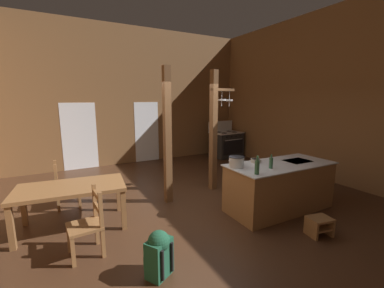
% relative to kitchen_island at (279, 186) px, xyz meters
% --- Properties ---
extents(ground_plane, '(8.62, 9.34, 0.10)m').
position_rel_kitchen_island_xyz_m(ground_plane, '(-1.40, 0.77, -0.52)').
color(ground_plane, '#422819').
extents(wall_back, '(8.62, 0.14, 4.47)m').
position_rel_kitchen_island_xyz_m(wall_back, '(-1.40, 5.11, 1.77)').
color(wall_back, brown).
rests_on(wall_back, ground_plane).
extents(wall_right, '(0.14, 9.34, 4.47)m').
position_rel_kitchen_island_xyz_m(wall_right, '(2.58, 0.77, 1.77)').
color(wall_right, brown).
rests_on(wall_right, ground_plane).
extents(glazed_door_back_left, '(1.00, 0.01, 2.05)m').
position_rel_kitchen_island_xyz_m(glazed_door_back_left, '(-3.16, 5.03, 0.56)').
color(glazed_door_back_left, white).
rests_on(glazed_door_back_left, ground_plane).
extents(glazed_panel_back_right, '(0.84, 0.01, 2.05)m').
position_rel_kitchen_island_xyz_m(glazed_panel_back_right, '(-1.01, 5.03, 0.56)').
color(glazed_panel_back_right, white).
rests_on(glazed_panel_back_right, ground_plane).
extents(kitchen_island, '(2.17, 0.99, 0.93)m').
position_rel_kitchen_island_xyz_m(kitchen_island, '(0.00, 0.00, 0.00)').
color(kitchen_island, olive).
rests_on(kitchen_island, ground_plane).
extents(stove_range, '(1.20, 0.90, 1.32)m').
position_rel_kitchen_island_xyz_m(stove_range, '(1.83, 4.23, 0.02)').
color(stove_range, '#242424').
rests_on(stove_range, ground_plane).
extents(support_post_with_pot_rack, '(0.69, 0.23, 2.82)m').
position_rel_kitchen_island_xyz_m(support_post_with_pot_rack, '(-0.50, 1.59, 1.03)').
color(support_post_with_pot_rack, brown).
rests_on(support_post_with_pot_rack, ground_plane).
extents(support_post_center, '(0.14, 0.14, 2.82)m').
position_rel_kitchen_island_xyz_m(support_post_center, '(-1.78, 1.40, 0.94)').
color(support_post_center, brown).
rests_on(support_post_center, ground_plane).
extents(step_stool, '(0.41, 0.35, 0.30)m').
position_rel_kitchen_island_xyz_m(step_stool, '(-0.19, -1.02, -0.29)').
color(step_stool, olive).
rests_on(step_stool, ground_plane).
extents(dining_table, '(1.79, 1.09, 0.74)m').
position_rel_kitchen_island_xyz_m(dining_table, '(-3.64, 1.16, 0.19)').
color(dining_table, olive).
rests_on(dining_table, ground_plane).
extents(ladderback_chair_near_window, '(0.44, 0.44, 0.95)m').
position_rel_kitchen_island_xyz_m(ladderback_chair_near_window, '(-3.72, 2.12, -0.01)').
color(ladderback_chair_near_window, olive).
rests_on(ladderback_chair_near_window, ground_plane).
extents(ladderback_chair_by_post, '(0.47, 0.47, 0.95)m').
position_rel_kitchen_island_xyz_m(ladderback_chair_by_post, '(-3.48, 0.23, -0.01)').
color(ladderback_chair_by_post, olive).
rests_on(ladderback_chair_by_post, ground_plane).
extents(backpack, '(0.39, 0.38, 0.60)m').
position_rel_kitchen_island_xyz_m(backpack, '(-2.79, -0.66, -0.15)').
color(backpack, '#1E5138').
rests_on(backpack, ground_plane).
extents(stockpot_on_counter, '(0.35, 0.28, 0.20)m').
position_rel_kitchen_island_xyz_m(stockpot_on_counter, '(-0.93, 0.20, 0.57)').
color(stockpot_on_counter, silver).
rests_on(stockpot_on_counter, kitchen_island).
extents(mixing_bowl_on_counter, '(0.20, 0.20, 0.07)m').
position_rel_kitchen_island_xyz_m(mixing_bowl_on_counter, '(-0.36, 0.30, 0.50)').
color(mixing_bowl_on_counter, '#B2A893').
rests_on(mixing_bowl_on_counter, kitchen_island).
extents(bottle_tall_on_counter, '(0.07, 0.07, 0.26)m').
position_rel_kitchen_island_xyz_m(bottle_tall_on_counter, '(-0.43, -0.15, 0.57)').
color(bottle_tall_on_counter, '#2D5638').
rests_on(bottle_tall_on_counter, kitchen_island).
extents(bottle_short_on_counter, '(0.08, 0.08, 0.31)m').
position_rel_kitchen_island_xyz_m(bottle_short_on_counter, '(-0.90, -0.30, 0.59)').
color(bottle_short_on_counter, '#2D5638').
rests_on(bottle_short_on_counter, kitchen_island).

